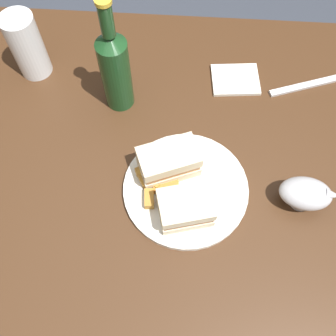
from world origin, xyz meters
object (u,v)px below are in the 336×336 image
Objects in this scene: plate at (186,189)px; napkin at (235,80)px; sandwich_half_right at (185,208)px; pint_glass at (28,49)px; cider_bottle at (115,68)px; fork at (306,85)px; gravy_boat at (306,194)px; sandwich_half_left at (169,162)px.

napkin is at bearing -109.70° from plate.
plate is 0.06m from sandwich_half_right.
pint_glass is 0.56× the size of cider_bottle.
sandwich_half_right is 0.43m from fork.
plate is 0.48m from pint_glass.
sandwich_half_right is 0.36m from napkin.
gravy_boat reaches higher than napkin.
cider_bottle reaches higher than sandwich_half_left.
cider_bottle is at bearing -55.07° from sandwich_half_left.
gravy_boat is at bearing 113.16° from napkin.
gravy_boat is at bearing 150.18° from cider_bottle.
pint_glass is at bearing -19.98° from cider_bottle.
sandwich_half_right reaches higher than plate.
pint_glass is 1.42× the size of napkin.
cider_bottle is at bearing 169.48° from fork.
napkin reaches higher than fork.
sandwich_half_right is 0.51m from pint_glass.
sandwich_half_left is 1.23× the size of napkin.
plate is at bearing 70.30° from napkin.
plate is 1.62× the size of pint_glass.
plate is 1.41× the size of fork.
sandwich_half_left is 0.29m from napkin.
fork is at bearing -141.35° from sandwich_half_left.
cider_bottle is 0.29m from napkin.
sandwich_half_right is (-0.04, 0.09, -0.00)m from sandwich_half_left.
fork is at bearing -97.09° from gravy_boat.
fork is at bearing 178.00° from napkin.
sandwich_half_left is 0.27m from gravy_boat.
gravy_boat is at bearing -169.00° from sandwich_half_right.
sandwich_half_left is 0.39m from fork.
cider_bottle reaches higher than napkin.
sandwich_half_right is at bearing 137.02° from pint_glass.
gravy_boat is 0.30m from fork.
sandwich_half_right is 1.05× the size of napkin.
sandwich_half_right is 0.64× the size of fork.
cider_bottle is (0.39, -0.23, 0.07)m from gravy_boat.
cider_bottle is 0.45m from fork.
gravy_boat reaches higher than fork.
fork is (-0.04, -0.29, -0.04)m from gravy_boat.
gravy_boat is (-0.27, 0.05, -0.01)m from sandwich_half_left.
sandwich_half_left is 0.42m from pint_glass.
pint_glass is 0.87× the size of fork.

